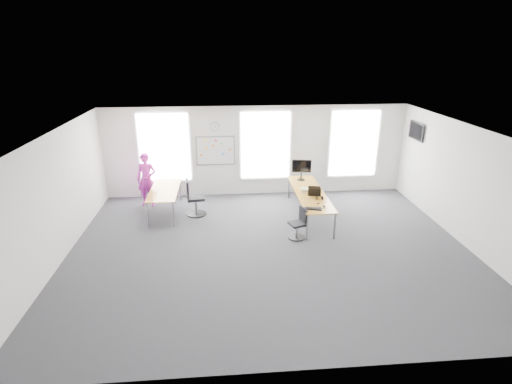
{
  "coord_description": "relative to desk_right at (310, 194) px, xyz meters",
  "views": [
    {
      "loc": [
        -1.1,
        -8.87,
        4.89
      ],
      "look_at": [
        -0.25,
        1.2,
        1.1
      ],
      "focal_mm": 28.0,
      "sensor_mm": 36.0,
      "label": 1
    }
  ],
  "objects": [
    {
      "name": "window_left",
      "position": [
        -4.4,
        2.04,
        0.98
      ],
      "size": [
        1.6,
        0.06,
        2.2
      ],
      "primitive_type": "cube",
      "color": "silver",
      "rests_on": "wall_back"
    },
    {
      "name": "whiteboard",
      "position": [
        -2.75,
        2.04,
        0.83
      ],
      "size": [
        1.2,
        0.03,
        0.9
      ],
      "primitive_type": "cube",
      "color": "silver",
      "rests_on": "wall_back"
    },
    {
      "name": "monitor",
      "position": [
        -0.04,
        1.12,
        0.45
      ],
      "size": [
        0.6,
        0.25,
        0.67
      ],
      "rotation": [
        0.0,
        0.0,
        -0.18
      ],
      "color": "black",
      "rests_on": "desk_right"
    },
    {
      "name": "wall_left",
      "position": [
        -6.4,
        -1.93,
        0.78
      ],
      "size": [
        0.0,
        10.0,
        10.0
      ],
      "primitive_type": "plane",
      "rotation": [
        1.57,
        0.0,
        1.57
      ],
      "color": "silver",
      "rests_on": "ground"
    },
    {
      "name": "mouse",
      "position": [
        0.15,
        -1.13,
        0.07
      ],
      "size": [
        0.09,
        0.12,
        0.04
      ],
      "primitive_type": "ellipsoid",
      "rotation": [
        0.0,
        0.0,
        -0.11
      ],
      "color": "black",
      "rests_on": "desk_right"
    },
    {
      "name": "keyboard",
      "position": [
        -0.17,
        -1.24,
        0.06
      ],
      "size": [
        0.48,
        0.29,
        0.02
      ],
      "primitive_type": "cube",
      "rotation": [
        0.0,
        0.0,
        -0.3
      ],
      "color": "black",
      "rests_on": "desk_right"
    },
    {
      "name": "wall_clock",
      "position": [
        -2.75,
        2.04,
        1.63
      ],
      "size": [
        0.3,
        0.04,
        0.3
      ],
      "primitive_type": "cylinder",
      "rotation": [
        1.57,
        0.0,
        0.0
      ],
      "color": "gray",
      "rests_on": "wall_back"
    },
    {
      "name": "person",
      "position": [
        -4.93,
        1.33,
        0.14
      ],
      "size": [
        0.68,
        0.5,
        1.7
      ],
      "primitive_type": "imported",
      "rotation": [
        0.0,
        0.0,
        -0.15
      ],
      "color": "#C829AE",
      "rests_on": "ground"
    },
    {
      "name": "floor",
      "position": [
        -1.4,
        -1.93,
        -0.72
      ],
      "size": [
        10.0,
        10.0,
        0.0
      ],
      "primitive_type": "plane",
      "color": "#2A2A2F",
      "rests_on": "ground"
    },
    {
      "name": "chair_left",
      "position": [
        -3.43,
        0.42,
        -0.23
      ],
      "size": [
        0.59,
        0.59,
        1.11
      ],
      "rotation": [
        0.0,
        0.0,
        1.71
      ],
      "color": "black",
      "rests_on": "ground"
    },
    {
      "name": "ceiling",
      "position": [
        -1.4,
        -1.93,
        2.28
      ],
      "size": [
        10.0,
        10.0,
        0.0
      ],
      "primitive_type": "plane",
      "rotation": [
        3.14,
        0.0,
        0.0
      ],
      "color": "white",
      "rests_on": "ground"
    },
    {
      "name": "chair_right",
      "position": [
        -0.57,
        -1.35,
        -0.35
      ],
      "size": [
        0.48,
        0.48,
        0.84
      ],
      "rotation": [
        0.0,
        0.0,
        -1.24
      ],
      "color": "black",
      "rests_on": "ground"
    },
    {
      "name": "desk_left",
      "position": [
        -4.3,
        0.64,
        -0.02
      ],
      "size": [
        0.83,
        2.07,
        0.76
      ],
      "color": "#C8892B",
      "rests_on": "ground"
    },
    {
      "name": "headphones",
      "position": [
        0.15,
        -0.59,
        0.1
      ],
      "size": [
        0.19,
        0.1,
        0.11
      ],
      "rotation": [
        0.0,
        0.0,
        -0.05
      ],
      "color": "black",
      "rests_on": "desk_right"
    },
    {
      "name": "wall_right",
      "position": [
        3.6,
        -1.93,
        0.78
      ],
      "size": [
        0.0,
        10.0,
        10.0
      ],
      "primitive_type": "plane",
      "rotation": [
        1.57,
        0.0,
        -1.57
      ],
      "color": "silver",
      "rests_on": "ground"
    },
    {
      "name": "lens_cap",
      "position": [
        0.05,
        -0.88,
        0.05
      ],
      "size": [
        0.08,
        0.08,
        0.01
      ],
      "primitive_type": "cylinder",
      "rotation": [
        0.0,
        0.0,
        0.17
      ],
      "color": "black",
      "rests_on": "desk_right"
    },
    {
      "name": "window_right",
      "position": [
        1.9,
        2.04,
        0.98
      ],
      "size": [
        1.6,
        0.06,
        2.2
      ],
      "primitive_type": "cube",
      "color": "silver",
      "rests_on": "wall_back"
    },
    {
      "name": "tv",
      "position": [
        3.55,
        1.07,
        1.58
      ],
      "size": [
        0.06,
        0.9,
        0.55
      ],
      "primitive_type": "cube",
      "color": "black",
      "rests_on": "wall_right"
    },
    {
      "name": "laptop_sleeve",
      "position": [
        0.06,
        -0.32,
        0.19
      ],
      "size": [
        0.36,
        0.26,
        0.29
      ],
      "rotation": [
        0.0,
        0.0,
        -0.22
      ],
      "color": "black",
      "rests_on": "desk_right"
    },
    {
      "name": "window_mid",
      "position": [
        -1.1,
        2.04,
        0.98
      ],
      "size": [
        1.6,
        0.06,
        2.2
      ],
      "primitive_type": "cube",
      "color": "silver",
      "rests_on": "wall_back"
    },
    {
      "name": "paper_stack",
      "position": [
        -0.1,
        0.08,
        0.1
      ],
      "size": [
        0.31,
        0.24,
        0.1
      ],
      "primitive_type": "cube",
      "rotation": [
        0.0,
        0.0,
        -0.11
      ],
      "color": "beige",
      "rests_on": "desk_right"
    },
    {
      "name": "wall_back",
      "position": [
        -1.4,
        2.07,
        0.78
      ],
      "size": [
        10.0,
        0.0,
        10.0
      ],
      "primitive_type": "plane",
      "rotation": [
        1.57,
        0.0,
        0.0
      ],
      "color": "silver",
      "rests_on": "ground"
    },
    {
      "name": "desk_right",
      "position": [
        0.0,
        0.0,
        0.0
      ],
      "size": [
        0.84,
        3.14,
        0.77
      ],
      "color": "#C8892B",
      "rests_on": "ground"
    },
    {
      "name": "wall_front",
      "position": [
        -1.4,
        -5.93,
        0.78
      ],
      "size": [
        10.0,
        0.0,
        10.0
      ],
      "primitive_type": "plane",
      "rotation": [
        -1.57,
        0.0,
        0.0
      ],
      "color": "silver",
      "rests_on": "ground"
    }
  ]
}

